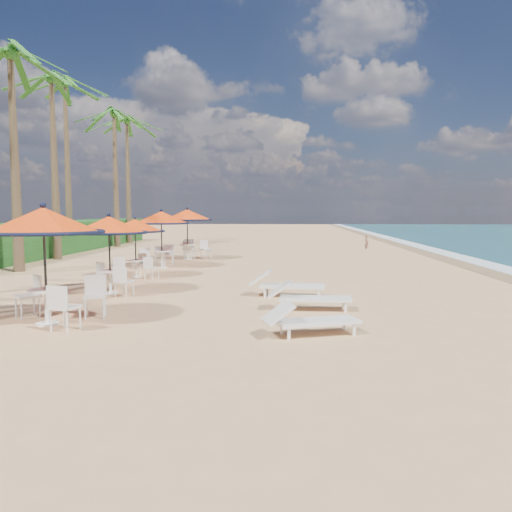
{
  "coord_description": "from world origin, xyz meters",
  "views": [
    {
      "loc": [
        0.12,
        -10.58,
        2.46
      ],
      "look_at": [
        -0.7,
        3.25,
        1.2
      ],
      "focal_mm": 35.0,
      "sensor_mm": 36.0,
      "label": 1
    }
  ],
  "objects": [
    {
      "name": "wetsand_band",
      "position": [
        8.4,
        10.0,
        0.0
      ],
      "size": [
        1.4,
        140.0,
        0.02
      ],
      "primitive_type": "cube",
      "color": "olive",
      "rests_on": "ground"
    },
    {
      "name": "palm_4",
      "position": [
        -11.49,
        14.08,
        8.45
      ],
      "size": [
        5.0,
        5.0,
        9.26
      ],
      "color": "brown",
      "rests_on": "ground"
    },
    {
      "name": "palm_5",
      "position": [
        -13.3,
        19.67,
        9.57
      ],
      "size": [
        5.0,
        5.0,
        10.45
      ],
      "color": "brown",
      "rests_on": "ground"
    },
    {
      "name": "lounger_near",
      "position": [
        0.57,
        -0.86,
        0.32
      ],
      "size": [
        2.01,
        1.16,
        0.69
      ],
      "rotation": [
        0.0,
        0.0,
        0.31
      ],
      "color": "white",
      "rests_on": "ground"
    },
    {
      "name": "palm_7",
      "position": [
        -11.8,
        26.79,
        8.62
      ],
      "size": [
        5.0,
        5.0,
        9.44
      ],
      "color": "brown",
      "rests_on": "ground"
    },
    {
      "name": "palm_6",
      "position": [
        -11.43,
        22.96,
        8.43
      ],
      "size": [
        5.0,
        5.0,
        9.23
      ],
      "color": "brown",
      "rests_on": "ground"
    },
    {
      "name": "station_1",
      "position": [
        -5.08,
        3.8,
        1.83
      ],
      "size": [
        2.3,
        2.3,
        2.4
      ],
      "color": "black",
      "rests_on": "ground"
    },
    {
      "name": "ground",
      "position": [
        0.0,
        0.0,
        0.0
      ],
      "size": [
        160.0,
        160.0,
        0.0
      ],
      "primitive_type": "plane",
      "color": "tan",
      "rests_on": "ground"
    },
    {
      "name": "station_0",
      "position": [
        -5.01,
        -0.16,
        1.94
      ],
      "size": [
        2.54,
        2.54,
        2.65
      ],
      "color": "black",
      "rests_on": "ground"
    },
    {
      "name": "station_4",
      "position": [
        -4.78,
        14.36,
        1.93
      ],
      "size": [
        2.53,
        2.67,
        2.64
      ],
      "color": "black",
      "rests_on": "ground"
    },
    {
      "name": "station_3",
      "position": [
        -5.24,
        10.56,
        1.86
      ],
      "size": [
        2.44,
        2.46,
        2.54
      ],
      "color": "black",
      "rests_on": "ground"
    },
    {
      "name": "station_2",
      "position": [
        -5.37,
        7.35,
        1.65
      ],
      "size": [
        2.16,
        2.16,
        2.26
      ],
      "color": "black",
      "rests_on": "ground"
    },
    {
      "name": "palm_3",
      "position": [
        -10.67,
        8.91,
        8.1
      ],
      "size": [
        5.0,
        5.0,
        8.87
      ],
      "color": "brown",
      "rests_on": "ground"
    },
    {
      "name": "lounger_mid",
      "position": [
        0.64,
        1.7,
        0.34
      ],
      "size": [
        2.07,
        0.69,
        0.74
      ],
      "rotation": [
        0.0,
        0.0,
        -0.02
      ],
      "color": "white",
      "rests_on": "ground"
    },
    {
      "name": "person",
      "position": [
        5.24,
        21.27,
        0.48
      ],
      "size": [
        0.33,
        0.4,
        0.96
      ],
      "primitive_type": "imported",
      "rotation": [
        0.0,
        0.0,
        1.9
      ],
      "color": "brown",
      "rests_on": "ground"
    },
    {
      "name": "lounger_far",
      "position": [
        0.09,
        3.66,
        0.36
      ],
      "size": [
        2.19,
        0.83,
        0.77
      ],
      "rotation": [
        0.0,
        0.0,
        -0.07
      ],
      "color": "white",
      "rests_on": "ground"
    }
  ]
}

